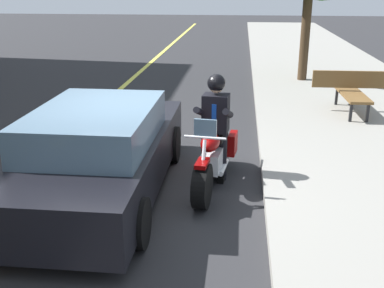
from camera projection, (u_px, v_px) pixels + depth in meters
name	position (u px, v px, depth m)	size (l,w,h in m)	color
ground_plane	(137.00, 183.00, 7.47)	(80.00, 80.00, 0.00)	#28282B
lane_center_stripe	(18.00, 178.00, 7.66)	(60.00, 0.16, 0.01)	#E5DB4C
motorcycle_main	(213.00, 157.00, 7.31)	(2.22, 0.76, 1.26)	black
rider_main	(216.00, 119.00, 7.29)	(0.67, 0.60, 1.74)	black
car_silver	(101.00, 152.00, 6.85)	(4.60, 1.92, 1.40)	black
bench_sidewalk	(352.00, 88.00, 10.83)	(1.81, 1.80, 0.95)	brown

